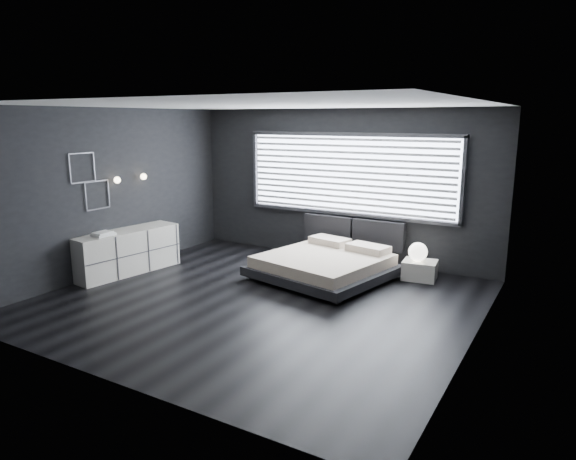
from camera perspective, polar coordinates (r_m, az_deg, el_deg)
The scene contains 12 objects.
room at distance 7.27m, azimuth -3.38°, elevation 2.62°, with size 6.04×6.00×2.80m.
window at distance 9.50m, azimuth 6.70°, elevation 6.12°, with size 4.14×0.09×1.52m.
headboard at distance 9.56m, azimuth 7.22°, elevation -0.18°, with size 1.96×0.16×0.52m.
sconce_near at distance 9.18m, azimuth -18.46°, elevation 5.29°, with size 0.18×0.11×0.11m.
sconce_far at distance 9.58m, azimuth -15.77°, elevation 5.73°, with size 0.18×0.11×0.11m.
wall_art_upper at distance 8.84m, azimuth -21.88°, elevation 6.43°, with size 0.01×0.48×0.48m.
wall_art_lower at distance 9.05m, azimuth -20.41°, elevation 3.65°, with size 0.01×0.48×0.48m.
bed at distance 8.59m, azimuth 4.07°, elevation -3.82°, with size 2.35×2.28×0.52m.
nightstand at distance 8.81m, azimuth 14.42°, elevation -4.33°, with size 0.54×0.45×0.31m, color silver.
orb_lamp at distance 8.72m, azimuth 14.24°, elevation -2.37°, with size 0.31×0.31×0.31m, color white.
dresser at distance 9.27m, azimuth -17.47°, elevation -2.30°, with size 0.79×1.93×0.75m.
book_stack at distance 8.87m, azimuth -19.86°, elevation -0.41°, with size 0.28×0.35×0.07m.
Camera 1 is at (3.97, -5.96, 2.62)m, focal length 32.00 mm.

